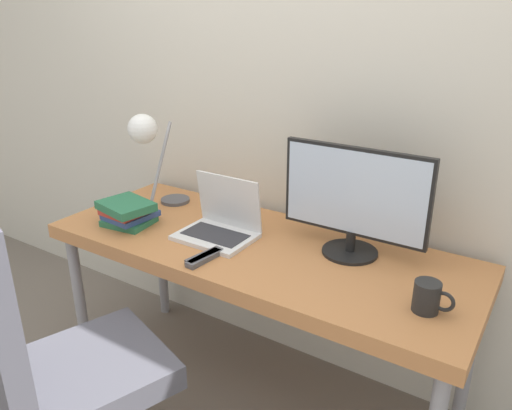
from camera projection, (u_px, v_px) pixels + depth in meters
wall_back at (308, 91)px, 2.09m from camera, size 8.00×0.05×2.60m
desk at (256, 258)px, 2.01m from camera, size 1.73×0.67×0.75m
laptop at (220, 225)px, 2.03m from camera, size 0.30×0.23×0.24m
monitor at (354, 199)px, 1.83m from camera, size 0.56×0.21×0.42m
desk_lamp at (148, 140)px, 2.17m from camera, size 0.14×0.31×0.45m
office_chair at (49, 355)px, 1.56m from camera, size 0.61×0.64×1.14m
book_stack at (128, 212)px, 2.14m from camera, size 0.25×0.24×0.11m
tv_remote at (205, 257)px, 1.86m from camera, size 0.07×0.17×0.02m
media_remote at (204, 258)px, 1.84m from camera, size 0.06×0.16×0.02m
mug at (428, 297)px, 1.52m from camera, size 0.13×0.08×0.10m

